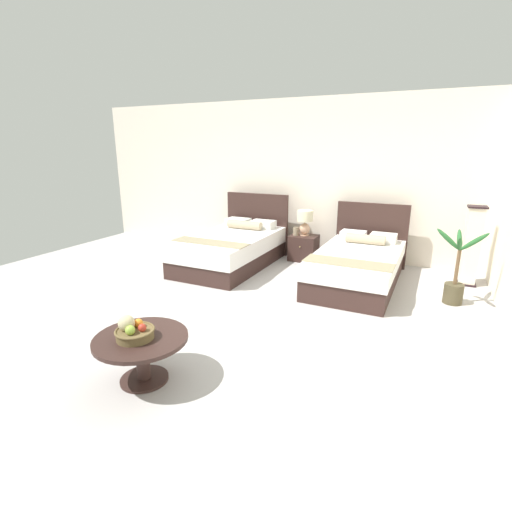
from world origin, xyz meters
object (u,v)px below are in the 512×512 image
Objects in this scene: vase at (296,231)px; coffee_table at (142,348)px; table_lamp at (305,220)px; bed_near_window at (232,248)px; potted_palm at (455,280)px; nightstand at (304,248)px; fruit_bowl at (133,331)px; floor_lamp_corner at (472,246)px; bed_near_corner at (358,265)px.

vase is 0.19× the size of coffee_table.
vase is at bearing -157.35° from table_lamp.
bed_near_window reaches higher than potted_palm.
table_lamp is at bearing 90.00° from nightstand.
fruit_bowl is 0.33× the size of potted_palm.
potted_palm is at bearing -25.58° from table_lamp.
fruit_bowl is at bearing -124.55° from floor_lamp_corner.
bed_near_corner is 1.40m from nightstand.
fruit_bowl is (-1.27, -3.43, 0.21)m from bed_near_corner.
floor_lamp_corner reaches higher than vase.
nightstand is at bearing 15.53° from vase.
table_lamp reaches higher than fruit_bowl.
coffee_table is at bearing -91.47° from nightstand.
table_lamp reaches higher than vase.
floor_lamp_corner reaches higher than fruit_bowl.
fruit_bowl is (-0.14, -4.27, 0.26)m from nightstand.
floor_lamp_corner is (2.78, 4.04, 0.10)m from fruit_bowl.
fruit_bowl is (0.90, -3.43, 0.18)m from bed_near_window.
floor_lamp_corner is at bearing -4.88° from nightstand.
nightstand is at bearing 88.53° from coffee_table.
bed_near_window is 3.48m from potted_palm.
bed_near_corner is 1.52m from vase.
bed_near_window reaches higher than fruit_bowl.
nightstand is at bearing 39.08° from bed_near_window.
bed_near_corner is at bearing -158.09° from floor_lamp_corner.
bed_near_window is 2.75× the size of coffee_table.
bed_near_corner is 6.69× the size of fruit_bowl.
nightstand is 3.22× the size of vase.
potted_palm is (2.43, -1.14, 0.10)m from nightstand.
vase is 2.79m from floor_lamp_corner.
floor_lamp_corner is (2.75, 4.00, 0.27)m from coffee_table.
table_lamp is 0.39× the size of floor_lamp_corner.
coffee_table is 3.99m from potted_palm.
table_lamp is (1.04, 0.86, 0.42)m from bed_near_window.
vase is 2.80m from potted_palm.
fruit_bowl is at bearing -129.38° from potted_palm.
vase is 0.15× the size of potted_palm.
bed_near_corner reaches higher than coffee_table.
potted_palm reaches higher than fruit_bowl.
nightstand is 4.23m from coffee_table.
fruit_bowl is at bearing -91.88° from table_lamp.
bed_near_window is at bearing 104.63° from fruit_bowl.
vase is (-0.14, -0.04, 0.30)m from nightstand.
coffee_table is (-0.11, -4.25, -0.42)m from table_lamp.
table_lamp is at bearing 154.42° from potted_palm.
bed_near_corner is at bearing -32.08° from vase.
table_lamp is at bearing 142.76° from bed_near_corner.
bed_near_corner is at bearing 69.74° from fruit_bowl.
coffee_table is at bearing -89.51° from vase.
nightstand reaches higher than coffee_table.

